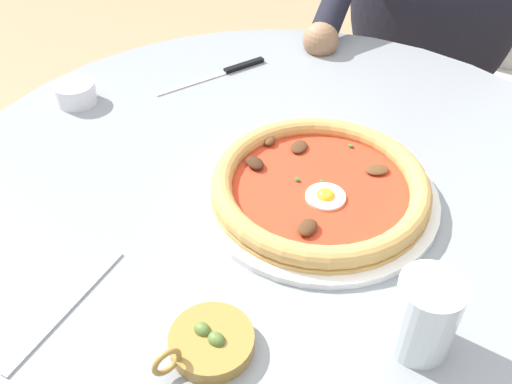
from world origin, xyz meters
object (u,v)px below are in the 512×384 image
(ramekin_capers, at_px, (75,92))
(diner_person, at_px, (416,78))
(cafe_chair_diner, at_px, (435,52))
(fork_utensil, at_px, (67,308))
(steak_knife, at_px, (227,71))
(olive_pan, at_px, (210,342))
(water_glass, at_px, (423,319))
(pizza_on_plate, at_px, (319,187))
(dining_table, at_px, (283,253))

(ramekin_capers, distance_m, diner_person, 0.82)
(cafe_chair_diner, bearing_deg, fork_utensil, 100.04)
(steak_knife, distance_m, olive_pan, 0.58)
(water_glass, bearing_deg, steak_knife, -23.37)
(fork_utensil, relative_size, diner_person, 0.15)
(steak_knife, xyz_separation_m, cafe_chair_diner, (-0.06, -0.66, -0.18))
(pizza_on_plate, bearing_deg, steak_knife, -22.57)
(dining_table, relative_size, olive_pan, 8.82)
(pizza_on_plate, xyz_separation_m, water_glass, (-0.22, 0.10, 0.02))
(dining_table, relative_size, cafe_chair_diner, 1.16)
(olive_pan, distance_m, fork_utensil, 0.17)
(dining_table, bearing_deg, ramekin_capers, 12.10)
(steak_knife, relative_size, cafe_chair_diner, 0.25)
(cafe_chair_diner, bearing_deg, olive_pan, 108.34)
(water_glass, bearing_deg, pizza_on_plate, -24.58)
(water_glass, xyz_separation_m, ramekin_capers, (0.67, 0.00, -0.02))
(dining_table, distance_m, pizza_on_plate, 0.16)
(dining_table, height_order, diner_person, diner_person)
(pizza_on_plate, relative_size, diner_person, 0.27)
(olive_pan, distance_m, cafe_chair_diner, 1.14)
(water_glass, xyz_separation_m, cafe_chair_diner, (0.50, -0.91, -0.22))
(fork_utensil, bearing_deg, olive_pan, -151.52)
(olive_pan, distance_m, diner_person, 1.00)
(ramekin_capers, bearing_deg, water_glass, -179.60)
(diner_person, bearing_deg, cafe_chair_diner, -74.73)
(dining_table, xyz_separation_m, steak_knife, (0.30, -0.16, 0.13))
(olive_pan, xyz_separation_m, cafe_chair_diner, (0.35, -1.07, -0.18))
(dining_table, height_order, cafe_chair_diner, cafe_chair_diner)
(olive_pan, relative_size, fork_utensil, 0.63)
(dining_table, distance_m, olive_pan, 0.30)
(olive_pan, bearing_deg, cafe_chair_diner, -71.66)
(water_glass, bearing_deg, ramekin_capers, 0.40)
(pizza_on_plate, bearing_deg, olive_pan, 106.15)
(water_glass, height_order, ramekin_capers, water_glass)
(fork_utensil, xyz_separation_m, cafe_chair_diner, (0.20, -1.15, -0.18))
(water_glass, distance_m, diner_person, 0.92)
(dining_table, distance_m, ramekin_capers, 0.44)
(pizza_on_plate, distance_m, ramekin_capers, 0.46)
(steak_knife, bearing_deg, dining_table, 151.55)
(pizza_on_plate, bearing_deg, cafe_chair_diner, -70.96)
(olive_pan, bearing_deg, water_glass, -132.73)
(steak_knife, xyz_separation_m, diner_person, (-0.10, -0.52, -0.18))
(dining_table, bearing_deg, steak_knife, -28.45)
(dining_table, relative_size, fork_utensil, 5.58)
(dining_table, bearing_deg, olive_pan, 116.03)
(diner_person, bearing_deg, olive_pan, 108.80)
(water_glass, height_order, cafe_chair_diner, cafe_chair_diner)
(dining_table, xyz_separation_m, fork_utensil, (0.03, 0.32, 0.13))
(steak_knife, xyz_separation_m, fork_utensil, (-0.27, 0.49, -0.00))
(dining_table, xyz_separation_m, cafe_chair_diner, (0.24, -0.83, -0.04))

